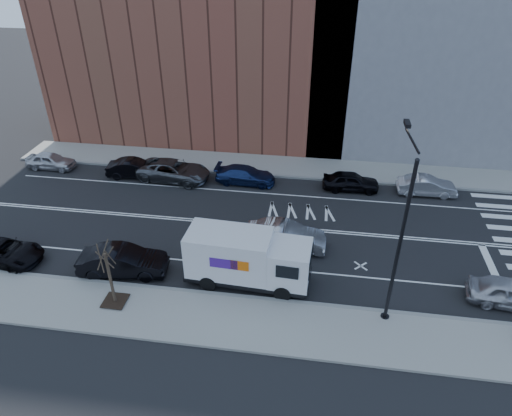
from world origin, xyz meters
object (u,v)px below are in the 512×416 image
(far_parked_a, at_px, (51,161))
(far_parked_b, at_px, (135,168))
(driving_sedan, at_px, (285,236))
(near_parked_front, at_px, (512,293))
(fedex_van, at_px, (247,258))

(far_parked_a, bearing_deg, far_parked_b, -91.40)
(driving_sedan, xyz_separation_m, near_parked_front, (12.15, -3.26, -0.07))
(far_parked_b, bearing_deg, fedex_van, -141.70)
(fedex_van, distance_m, near_parked_front, 13.98)
(near_parked_front, bearing_deg, far_parked_a, 78.26)
(driving_sedan, bearing_deg, near_parked_front, -103.58)
(fedex_van, relative_size, far_parked_b, 1.61)
(far_parked_a, distance_m, near_parked_front, 33.99)
(far_parked_b, bearing_deg, far_parked_a, 81.01)
(fedex_van, relative_size, near_parked_front, 1.59)
(far_parked_b, relative_size, near_parked_front, 0.98)
(fedex_van, xyz_separation_m, near_parked_front, (13.94, 0.24, -0.89))
(fedex_van, bearing_deg, far_parked_b, 137.46)
(far_parked_b, distance_m, driving_sedan, 14.70)
(far_parked_a, relative_size, far_parked_b, 0.91)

